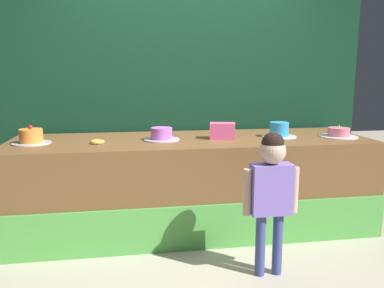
% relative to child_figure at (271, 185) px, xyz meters
% --- Properties ---
extents(ground_plane, '(12.00, 12.00, 0.00)m').
position_rel_child_figure_xyz_m(ground_plane, '(-0.41, 0.47, -0.67)').
color(ground_plane, '#BCB29E').
extents(stage_platform, '(3.26, 1.04, 0.85)m').
position_rel_child_figure_xyz_m(stage_platform, '(-0.41, 0.98, -0.25)').
color(stage_platform, brown).
rests_on(stage_platform, ground_plane).
extents(curtain_backdrop, '(3.90, 0.08, 2.82)m').
position_rel_child_figure_xyz_m(curtain_backdrop, '(-0.41, 1.59, 0.74)').
color(curtain_backdrop, '#113823').
rests_on(curtain_backdrop, ground_plane).
extents(child_figure, '(0.40, 0.18, 1.04)m').
position_rel_child_figure_xyz_m(child_figure, '(0.00, 0.00, 0.00)').
color(child_figure, '#3F4C8C').
rests_on(child_figure, ground_plane).
extents(pink_box, '(0.25, 0.20, 0.15)m').
position_rel_child_figure_xyz_m(pink_box, '(-0.13, 0.92, 0.25)').
color(pink_box, '#EE5C97').
rests_on(pink_box, stage_platform).
extents(donut, '(0.12, 0.12, 0.03)m').
position_rel_child_figure_xyz_m(donut, '(-1.24, 0.85, 0.19)').
color(donut, '#F2BF4C').
rests_on(donut, stage_platform).
extents(cake_far_left, '(0.32, 0.32, 0.16)m').
position_rel_child_figure_xyz_m(cake_far_left, '(-1.79, 0.94, 0.23)').
color(cake_far_left, silver).
rests_on(cake_far_left, stage_platform).
extents(cake_center_left, '(0.32, 0.32, 0.11)m').
position_rel_child_figure_xyz_m(cake_center_left, '(-0.68, 0.95, 0.22)').
color(cake_center_left, silver).
rests_on(cake_center_left, stage_platform).
extents(cake_center_right, '(0.33, 0.33, 0.14)m').
position_rel_child_figure_xyz_m(cake_center_right, '(0.43, 0.94, 0.24)').
color(cake_center_right, silver).
rests_on(cake_center_right, stage_platform).
extents(cake_far_right, '(0.35, 0.35, 0.12)m').
position_rel_child_figure_xyz_m(cake_far_right, '(0.98, 0.85, 0.21)').
color(cake_far_right, white).
rests_on(cake_far_right, stage_platform).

